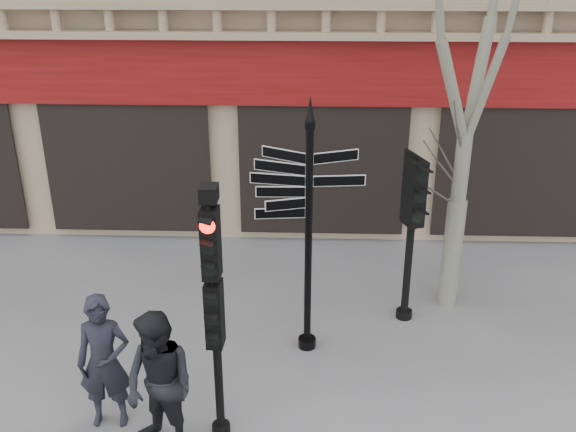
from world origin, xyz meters
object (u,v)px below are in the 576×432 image
pedestrian_b (160,386)px  pedestrian_a (104,362)px  traffic_signal_secondary (413,210)px  traffic_signal_main (214,287)px  fingerpost (309,188)px

pedestrian_b → pedestrian_a: bearing=-179.4°
pedestrian_a → traffic_signal_secondary: bearing=27.9°
traffic_signal_main → pedestrian_b: traffic_signal_main is taller
pedestrian_b → traffic_signal_secondary: bearing=74.8°
pedestrian_a → pedestrian_b: pedestrian_b is taller
traffic_signal_main → traffic_signal_secondary: size_ratio=1.21×
traffic_signal_main → pedestrian_a: 1.94m
pedestrian_a → pedestrian_b: (0.83, -0.50, 0.03)m
fingerpost → pedestrian_a: (-2.59, -1.81, -1.75)m
pedestrian_a → pedestrian_b: bearing=-35.7°
traffic_signal_main → traffic_signal_secondary: bearing=48.8°
traffic_signal_main → pedestrian_b: size_ratio=1.75×
traffic_signal_secondary → pedestrian_a: size_ratio=1.49×
fingerpost → traffic_signal_main: bearing=-115.6°
traffic_signal_secondary → pedestrian_b: (-3.41, -3.22, -1.00)m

